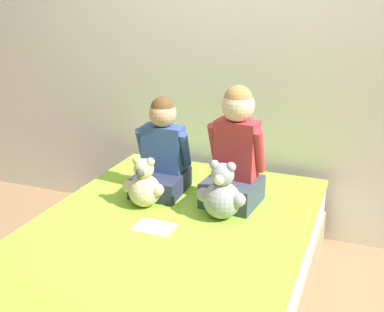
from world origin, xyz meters
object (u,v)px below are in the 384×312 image
sign_card (155,227)px  teddy_bear_held_by_left_child (144,186)px  child_on_right (235,152)px  teddy_bear_held_by_right_child (222,194)px  bed (165,269)px  child_on_left (162,153)px

sign_card → teddy_bear_held_by_left_child: bearing=127.5°
child_on_right → teddy_bear_held_by_right_child: (-0.00, -0.23, -0.17)m
bed → sign_card: 0.25m
child_on_left → teddy_bear_held_by_left_child: bearing=-92.0°
sign_card → child_on_left: bearing=109.9°
bed → teddy_bear_held_by_right_child: bearing=46.2°
sign_card → teddy_bear_held_by_right_child: bearing=39.6°
teddy_bear_held_by_left_child → child_on_right: bearing=24.1°
teddy_bear_held_by_right_child → child_on_right: bearing=88.9°
bed → child_on_right: child_on_right is taller
bed → child_on_right: size_ratio=2.95×
child_on_right → teddy_bear_held_by_right_child: child_on_right is taller
bed → teddy_bear_held_by_right_child: (0.23, 0.24, 0.38)m
teddy_bear_held_by_right_child → bed: bearing=-134.2°
teddy_bear_held_by_right_child → teddy_bear_held_by_left_child: bearing=-177.7°
child_on_left → child_on_right: (0.46, -0.00, 0.07)m
child_on_right → sign_card: bearing=-116.8°
child_on_right → sign_card: 0.63m
bed → child_on_right: 0.76m
bed → teddy_bear_held_by_left_child: 0.49m
bed → child_on_left: 0.71m
sign_card → child_on_right: bearing=57.9°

